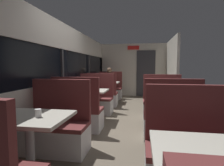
{
  "coord_description": "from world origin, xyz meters",
  "views": [
    {
      "loc": [
        0.37,
        -3.95,
        1.3
      ],
      "look_at": [
        -0.38,
        0.67,
        0.88
      ],
      "focal_mm": 29.29,
      "sensor_mm": 36.0,
      "label": 1
    }
  ],
  "objects_px": {
    "coffee_cup_primary": "(95,89)",
    "bench_mid_window_facing_end": "(79,114)",
    "dining_table_near_window": "(29,124)",
    "dining_table_mid_window": "(88,94)",
    "coffee_cup_secondary": "(38,113)",
    "dining_table_front_aisle": "(220,166)",
    "bench_front_aisle_facing_entry": "(191,159)",
    "bench_near_window_facing_entry": "(58,130)",
    "bench_far_window_facing_entry": "(110,91)",
    "bench_rear_aisle_facing_entry": "(162,105)",
    "dining_table_far_window": "(107,85)",
    "bench_mid_window_facing_entry": "(96,101)",
    "bench_far_window_facing_end": "(103,96)",
    "seated_passenger": "(110,86)",
    "bench_rear_aisle_facing_end": "(171,121)",
    "dining_table_rear_aisle": "(166,97)"
  },
  "relations": [
    {
      "from": "bench_front_aisle_facing_entry",
      "to": "dining_table_rear_aisle",
      "type": "distance_m",
      "value": 2.07
    },
    {
      "from": "bench_far_window_facing_entry",
      "to": "bench_rear_aisle_facing_entry",
      "type": "height_order",
      "value": "same"
    },
    {
      "from": "dining_table_far_window",
      "to": "bench_front_aisle_facing_entry",
      "type": "relative_size",
      "value": 0.82
    },
    {
      "from": "coffee_cup_primary",
      "to": "bench_mid_window_facing_end",
      "type": "bearing_deg",
      "value": -107.97
    },
    {
      "from": "bench_far_window_facing_end",
      "to": "bench_rear_aisle_facing_entry",
      "type": "bearing_deg",
      "value": -32.72
    },
    {
      "from": "coffee_cup_secondary",
      "to": "bench_mid_window_facing_end",
      "type": "bearing_deg",
      "value": 94.53
    },
    {
      "from": "bench_mid_window_facing_end",
      "to": "seated_passenger",
      "type": "distance_m",
      "value": 3.68
    },
    {
      "from": "dining_table_rear_aisle",
      "to": "bench_rear_aisle_facing_entry",
      "type": "bearing_deg",
      "value": 90.0
    },
    {
      "from": "bench_near_window_facing_entry",
      "to": "bench_mid_window_facing_entry",
      "type": "distance_m",
      "value": 2.35
    },
    {
      "from": "bench_front_aisle_facing_entry",
      "to": "seated_passenger",
      "type": "relative_size",
      "value": 0.87
    },
    {
      "from": "bench_far_window_facing_entry",
      "to": "bench_rear_aisle_facing_entry",
      "type": "relative_size",
      "value": 1.0
    },
    {
      "from": "bench_near_window_facing_entry",
      "to": "dining_table_front_aisle",
      "type": "relative_size",
      "value": 1.22
    },
    {
      "from": "dining_table_mid_window",
      "to": "seated_passenger",
      "type": "height_order",
      "value": "seated_passenger"
    },
    {
      "from": "bench_far_window_facing_end",
      "to": "dining_table_near_window",
      "type": "bearing_deg",
      "value": -90.0
    },
    {
      "from": "bench_front_aisle_facing_entry",
      "to": "bench_far_window_facing_end",
      "type": "bearing_deg",
      "value": 114.66
    },
    {
      "from": "bench_near_window_facing_entry",
      "to": "bench_front_aisle_facing_entry",
      "type": "bearing_deg",
      "value": -18.53
    },
    {
      "from": "dining_table_front_aisle",
      "to": "coffee_cup_primary",
      "type": "height_order",
      "value": "coffee_cup_primary"
    },
    {
      "from": "bench_mid_window_facing_end",
      "to": "coffee_cup_primary",
      "type": "height_order",
      "value": "bench_mid_window_facing_end"
    },
    {
      "from": "dining_table_mid_window",
      "to": "coffee_cup_primary",
      "type": "xyz_separation_m",
      "value": [
        0.19,
        -0.11,
        0.15
      ]
    },
    {
      "from": "bench_rear_aisle_facing_end",
      "to": "bench_far_window_facing_end",
      "type": "bearing_deg",
      "value": 125.08
    },
    {
      "from": "dining_table_mid_window",
      "to": "bench_rear_aisle_facing_entry",
      "type": "distance_m",
      "value": 1.88
    },
    {
      "from": "bench_mid_window_facing_end",
      "to": "dining_table_far_window",
      "type": "height_order",
      "value": "bench_mid_window_facing_end"
    },
    {
      "from": "bench_near_window_facing_entry",
      "to": "dining_table_mid_window",
      "type": "relative_size",
      "value": 1.22
    },
    {
      "from": "dining_table_mid_window",
      "to": "bench_front_aisle_facing_entry",
      "type": "xyz_separation_m",
      "value": [
        1.79,
        -2.25,
        -0.31
      ]
    },
    {
      "from": "dining_table_rear_aisle",
      "to": "seated_passenger",
      "type": "height_order",
      "value": "seated_passenger"
    },
    {
      "from": "dining_table_mid_window",
      "to": "dining_table_front_aisle",
      "type": "height_order",
      "value": "same"
    },
    {
      "from": "coffee_cup_secondary",
      "to": "coffee_cup_primary",
      "type": "bearing_deg",
      "value": 88.52
    },
    {
      "from": "dining_table_front_aisle",
      "to": "bench_rear_aisle_facing_end",
      "type": "bearing_deg",
      "value": 90.0
    },
    {
      "from": "bench_mid_window_facing_entry",
      "to": "bench_near_window_facing_entry",
      "type": "bearing_deg",
      "value": -90.0
    },
    {
      "from": "bench_mid_window_facing_entry",
      "to": "bench_front_aisle_facing_entry",
      "type": "height_order",
      "value": "same"
    },
    {
      "from": "dining_table_near_window",
      "to": "dining_table_front_aisle",
      "type": "xyz_separation_m",
      "value": [
        1.79,
        -0.6,
        0.0
      ]
    },
    {
      "from": "dining_table_mid_window",
      "to": "coffee_cup_secondary",
      "type": "distance_m",
      "value": 2.38
    },
    {
      "from": "bench_mid_window_facing_end",
      "to": "seated_passenger",
      "type": "relative_size",
      "value": 0.87
    },
    {
      "from": "bench_mid_window_facing_end",
      "to": "bench_far_window_facing_end",
      "type": "distance_m",
      "value": 2.35
    },
    {
      "from": "bench_far_window_facing_end",
      "to": "coffee_cup_primary",
      "type": "height_order",
      "value": "bench_far_window_facing_end"
    },
    {
      "from": "bench_rear_aisle_facing_end",
      "to": "coffee_cup_primary",
      "type": "height_order",
      "value": "bench_rear_aisle_facing_end"
    },
    {
      "from": "bench_far_window_facing_entry",
      "to": "bench_rear_aisle_facing_entry",
      "type": "xyz_separation_m",
      "value": [
        1.79,
        -2.55,
        0.0
      ]
    },
    {
      "from": "dining_table_mid_window",
      "to": "bench_mid_window_facing_end",
      "type": "xyz_separation_m",
      "value": [
        0.0,
        -0.7,
        -0.31
      ]
    },
    {
      "from": "bench_mid_window_facing_entry",
      "to": "bench_rear_aisle_facing_entry",
      "type": "height_order",
      "value": "same"
    },
    {
      "from": "dining_table_near_window",
      "to": "bench_far_window_facing_entry",
      "type": "bearing_deg",
      "value": 90.0
    },
    {
      "from": "bench_mid_window_facing_end",
      "to": "coffee_cup_primary",
      "type": "distance_m",
      "value": 0.77
    },
    {
      "from": "bench_near_window_facing_entry",
      "to": "seated_passenger",
      "type": "distance_m",
      "value": 4.63
    },
    {
      "from": "bench_rear_aisle_facing_entry",
      "to": "seated_passenger",
      "type": "relative_size",
      "value": 0.87
    },
    {
      "from": "bench_mid_window_facing_end",
      "to": "seated_passenger",
      "type": "bearing_deg",
      "value": 90.0
    },
    {
      "from": "dining_table_front_aisle",
      "to": "bench_front_aisle_facing_entry",
      "type": "bearing_deg",
      "value": 90.0
    },
    {
      "from": "bench_far_window_facing_entry",
      "to": "bench_front_aisle_facing_entry",
      "type": "bearing_deg",
      "value": -71.33
    },
    {
      "from": "dining_table_near_window",
      "to": "bench_mid_window_facing_end",
      "type": "height_order",
      "value": "bench_mid_window_facing_end"
    },
    {
      "from": "dining_table_near_window",
      "to": "coffee_cup_secondary",
      "type": "relative_size",
      "value": 10.0
    },
    {
      "from": "bench_far_window_facing_end",
      "to": "bench_far_window_facing_entry",
      "type": "relative_size",
      "value": 1.0
    },
    {
      "from": "dining_table_near_window",
      "to": "dining_table_mid_window",
      "type": "bearing_deg",
      "value": 90.0
    }
  ]
}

